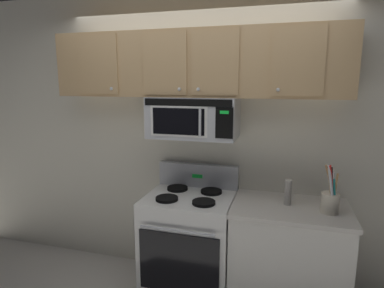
{
  "coord_description": "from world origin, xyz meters",
  "views": [
    {
      "loc": [
        0.76,
        -2.15,
        1.88
      ],
      "look_at": [
        0.0,
        0.49,
        1.35
      ],
      "focal_mm": 30.38,
      "sensor_mm": 36.0,
      "label": 1
    }
  ],
  "objects_px": {
    "stove_range": "(190,242)",
    "salt_shaker": "(333,200)",
    "over_range_microwave": "(194,117)",
    "pepper_mill": "(288,192)",
    "utensil_crock_cream": "(330,200)"
  },
  "relations": [
    {
      "from": "stove_range",
      "to": "salt_shaker",
      "type": "relative_size",
      "value": 12.04
    },
    {
      "from": "over_range_microwave",
      "to": "pepper_mill",
      "type": "height_order",
      "value": "over_range_microwave"
    },
    {
      "from": "utensil_crock_cream",
      "to": "over_range_microwave",
      "type": "bearing_deg",
      "value": 171.23
    },
    {
      "from": "pepper_mill",
      "to": "over_range_microwave",
      "type": "bearing_deg",
      "value": 174.02
    },
    {
      "from": "stove_range",
      "to": "over_range_microwave",
      "type": "xyz_separation_m",
      "value": [
        -0.0,
        0.12,
        1.11
      ]
    },
    {
      "from": "utensil_crock_cream",
      "to": "salt_shaker",
      "type": "height_order",
      "value": "utensil_crock_cream"
    },
    {
      "from": "over_range_microwave",
      "to": "salt_shaker",
      "type": "xyz_separation_m",
      "value": [
        1.17,
        -0.01,
        -0.63
      ]
    },
    {
      "from": "over_range_microwave",
      "to": "salt_shaker",
      "type": "distance_m",
      "value": 1.33
    },
    {
      "from": "over_range_microwave",
      "to": "stove_range",
      "type": "bearing_deg",
      "value": -89.86
    },
    {
      "from": "over_range_microwave",
      "to": "pepper_mill",
      "type": "xyz_separation_m",
      "value": [
        0.82,
        -0.09,
        -0.57
      ]
    },
    {
      "from": "pepper_mill",
      "to": "utensil_crock_cream",
      "type": "bearing_deg",
      "value": -15.96
    },
    {
      "from": "salt_shaker",
      "to": "over_range_microwave",
      "type": "bearing_deg",
      "value": 179.66
    },
    {
      "from": "over_range_microwave",
      "to": "salt_shaker",
      "type": "bearing_deg",
      "value": -0.34
    },
    {
      "from": "salt_shaker",
      "to": "pepper_mill",
      "type": "relative_size",
      "value": 0.45
    },
    {
      "from": "utensil_crock_cream",
      "to": "salt_shaker",
      "type": "bearing_deg",
      "value": 74.27
    }
  ]
}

